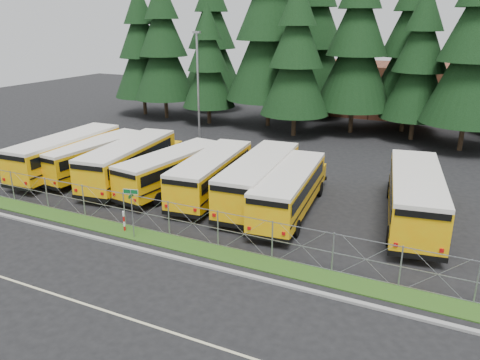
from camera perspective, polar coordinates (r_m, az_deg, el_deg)
name	(u,v)px	position (r m, az deg, el deg)	size (l,w,h in m)	color
ground	(195,232)	(26.23, -5.52, -6.27)	(120.00, 120.00, 0.00)	black
curb	(163,255)	(23.90, -9.38, -8.96)	(50.00, 0.25, 0.12)	gray
grass_verge	(178,244)	(24.93, -7.54, -7.70)	(50.00, 1.40, 0.06)	#254915
road_lane_line	(95,307)	(20.70, -17.31, -14.59)	(50.00, 0.12, 0.01)	beige
chainlink_fence	(185,222)	(25.04, -6.76, -5.08)	(44.00, 0.10, 2.00)	#999BA1
brick_building	(406,90)	(61.09, 19.62, 10.27)	(22.00, 10.00, 6.00)	brown
bus_0	(70,154)	(37.59, -19.99, 2.94)	(2.69, 11.38, 2.98)	#FA9E07
bus_1	(99,158)	(36.58, -16.81, 2.63)	(2.43, 10.30, 2.70)	#FA9E07
bus_2	(132,162)	(34.39, -13.02, 2.14)	(2.64, 11.19, 2.93)	#FA9E07
bus_3	(175,171)	(32.30, -7.92, 1.14)	(2.43, 10.30, 2.70)	#FA9E07
bus_4	(214,175)	(30.97, -3.22, 0.61)	(2.52, 10.68, 2.80)	#FA9E07
bus_5	(261,180)	(29.73, 2.59, -0.01)	(2.67, 11.31, 2.96)	#FA9E07
bus_6	(291,191)	(28.20, 6.20, -1.35)	(2.53, 10.73, 2.81)	#FA9E07
bus_east	(414,198)	(28.42, 20.49, -2.02)	(2.79, 11.81, 3.10)	#FA9E07
street_sign	(132,203)	(25.19, -13.09, -2.76)	(0.82, 0.54, 2.81)	#999BA1
striped_bollard	(124,221)	(26.68, -13.95, -4.91)	(0.11, 0.11, 1.20)	#B20C0C
light_standard	(198,83)	(44.49, -5.14, 11.64)	(0.70, 0.35, 10.14)	#999BA1
conifer_0	(141,51)	(58.84, -11.94, 15.11)	(6.82, 6.82, 15.08)	black
conifer_1	(163,49)	(56.10, -9.34, 15.49)	(7.17, 7.17, 15.86)	black
conifer_2	(208,65)	(52.51, -3.91, 13.84)	(5.84, 5.84, 12.91)	black
conifer_3	(269,30)	(51.04, 3.62, 17.76)	(9.10, 9.10, 20.13)	black
conifer_4	(296,59)	(46.69, 6.86, 14.41)	(6.80, 6.80, 15.03)	black
conifer_5	(357,47)	(49.07, 14.05, 15.49)	(7.78, 7.78, 17.20)	black
conifer_6	(420,64)	(47.85, 21.06, 13.05)	(6.51, 6.51, 14.39)	black
conifer_7	(475,51)	(45.26, 26.72, 13.82)	(7.77, 7.77, 17.18)	black
conifer_10	(212,41)	(60.77, -3.45, 16.51)	(7.71, 7.71, 17.05)	black
conifer_11	(316,41)	(56.55, 9.29, 16.43)	(7.99, 7.99, 17.67)	black
conifer_12	(411,48)	(51.11, 20.12, 14.88)	(7.64, 7.64, 16.90)	black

